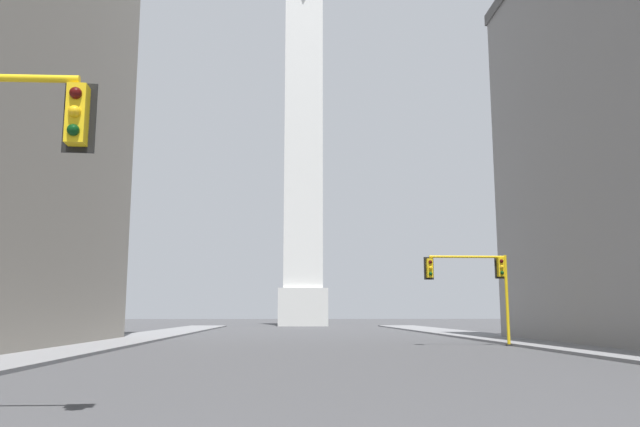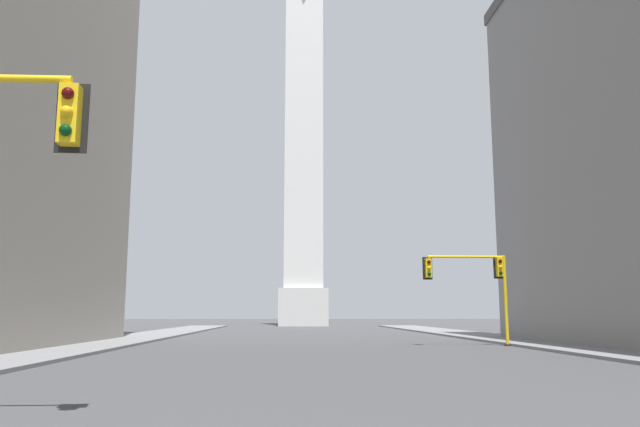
% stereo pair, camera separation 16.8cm
% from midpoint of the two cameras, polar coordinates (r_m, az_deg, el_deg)
% --- Properties ---
extents(sidewalk_left, '(5.00, 109.59, 0.15)m').
position_cam_midpoint_polar(sidewalk_left, '(36.81, -21.09, -11.29)').
color(sidewalk_left, slate).
rests_on(sidewalk_left, ground_plane).
extents(sidewalk_right, '(5.00, 109.59, 0.15)m').
position_cam_midpoint_polar(sidewalk_right, '(38.21, 21.05, -11.19)').
color(sidewalk_right, slate).
rests_on(sidewalk_right, ground_plane).
extents(obelisk, '(7.21, 7.21, 58.53)m').
position_cam_midpoint_polar(obelisk, '(97.04, -1.59, 6.50)').
color(obelisk, silver).
rests_on(obelisk, ground_plane).
extents(traffic_light_mid_right, '(5.00, 0.51, 5.23)m').
position_cam_midpoint_polar(traffic_light_mid_right, '(37.70, 14.11, -5.60)').
color(traffic_light_mid_right, yellow).
rests_on(traffic_light_mid_right, ground_plane).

